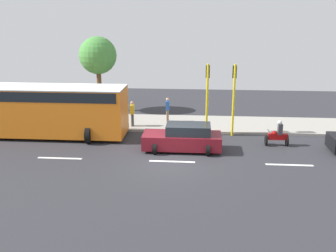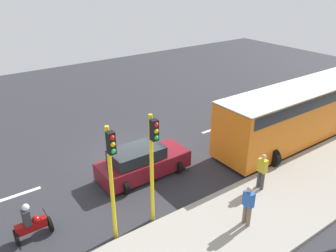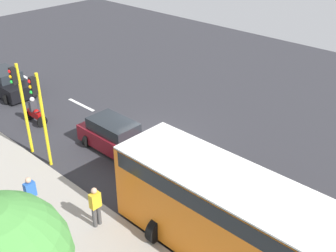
% 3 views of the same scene
% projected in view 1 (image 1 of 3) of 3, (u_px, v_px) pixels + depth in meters
% --- Properties ---
extents(ground_plane, '(40.00, 60.00, 0.10)m').
position_uv_depth(ground_plane, '(172.00, 163.00, 20.06)').
color(ground_plane, '#2D2D33').
extents(sidewalk, '(4.00, 60.00, 0.15)m').
position_uv_depth(sidewalk, '(179.00, 123.00, 26.72)').
color(sidewalk, '#9E998E').
rests_on(sidewalk, ground).
extents(lane_stripe_north, '(0.20, 2.40, 0.01)m').
position_uv_depth(lane_stripe_north, '(289.00, 165.00, 19.59)').
color(lane_stripe_north, white).
rests_on(lane_stripe_north, ground).
extents(lane_stripe_mid, '(0.20, 2.40, 0.01)m').
position_uv_depth(lane_stripe_mid, '(172.00, 162.00, 20.05)').
color(lane_stripe_mid, white).
rests_on(lane_stripe_mid, ground).
extents(lane_stripe_south, '(0.20, 2.40, 0.01)m').
position_uv_depth(lane_stripe_south, '(60.00, 158.00, 20.50)').
color(lane_stripe_south, white).
rests_on(lane_stripe_south, ground).
extents(car_maroon, '(2.14, 4.37, 1.52)m').
position_uv_depth(car_maroon, '(183.00, 138.00, 21.54)').
color(car_maroon, maroon).
rests_on(car_maroon, ground).
extents(city_bus, '(3.20, 11.00, 3.16)m').
position_uv_depth(city_bus, '(37.00, 107.00, 23.73)').
color(city_bus, orange).
rests_on(city_bus, ground).
extents(motorcycle, '(0.60, 1.30, 1.53)m').
position_uv_depth(motorcycle, '(278.00, 135.00, 22.32)').
color(motorcycle, black).
rests_on(motorcycle, ground).
extents(pedestrian_near_signal, '(0.40, 0.24, 1.69)m').
position_uv_depth(pedestrian_near_signal, '(168.00, 109.00, 26.65)').
color(pedestrian_near_signal, '#72604C').
rests_on(pedestrian_near_signal, sidewalk).
extents(pedestrian_by_tree, '(0.40, 0.24, 1.69)m').
position_uv_depth(pedestrian_by_tree, '(132.00, 113.00, 25.61)').
color(pedestrian_by_tree, '#3F3F3F').
rests_on(pedestrian_by_tree, sidewalk).
extents(traffic_light_corner, '(0.49, 0.24, 4.50)m').
position_uv_depth(traffic_light_corner, '(234.00, 90.00, 23.59)').
color(traffic_light_corner, yellow).
rests_on(traffic_light_corner, ground).
extents(traffic_light_midblock, '(0.49, 0.24, 4.50)m').
position_uv_depth(traffic_light_midblock, '(207.00, 89.00, 23.72)').
color(traffic_light_midblock, yellow).
rests_on(traffic_light_midblock, ground).
extents(street_tree_south, '(2.86, 2.86, 5.77)m').
position_uv_depth(street_tree_south, '(98.00, 56.00, 29.35)').
color(street_tree_south, brown).
rests_on(street_tree_south, ground).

